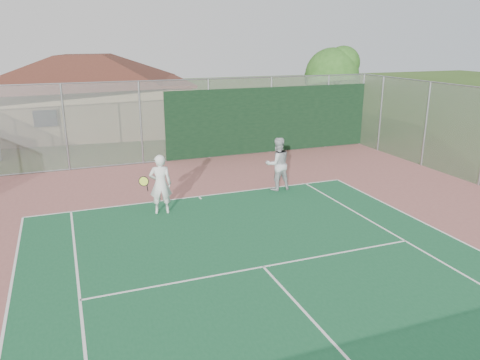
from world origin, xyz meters
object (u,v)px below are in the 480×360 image
at_px(clubhouse, 87,86).
at_px(tree, 333,77).
at_px(player_white_front, 160,185).
at_px(player_grey_back, 278,164).

bearing_deg(clubhouse, tree, -19.45).
xyz_separation_m(tree, player_white_front, (-11.50, -9.05, -2.24)).
bearing_deg(clubhouse, player_grey_back, -63.90).
bearing_deg(player_white_front, clubhouse, -75.20).
distance_m(clubhouse, player_white_front, 14.84).
distance_m(tree, player_white_front, 14.81).
relative_size(tree, player_grey_back, 2.56).
bearing_deg(tree, clubhouse, 155.83).
xyz_separation_m(clubhouse, tree, (12.60, -5.66, 0.56)).
bearing_deg(player_grey_back, tree, -130.93).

